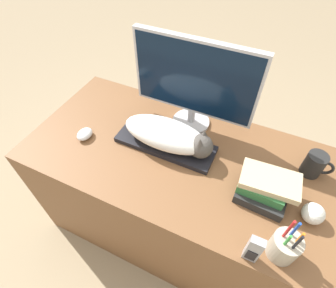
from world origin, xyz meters
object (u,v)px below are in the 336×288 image
object	(u,v)px
computer_mouse	(85,134)
phone	(253,250)
pen_cup	(284,246)
baseball	(313,214)
coffee_mug	(315,165)
monitor	(194,82)
book_stack	(264,188)
cat	(170,135)
keyboard	(165,144)

from	to	relation	value
computer_mouse	phone	size ratio (longest dim) A/B	0.62
pen_cup	baseball	size ratio (longest dim) A/B	2.59
coffee_mug	pen_cup	distance (m)	0.40
monitor	computer_mouse	world-z (taller)	monitor
baseball	book_stack	distance (m)	0.19
baseball	coffee_mug	bearing A→B (deg)	94.92
coffee_mug	baseball	bearing A→B (deg)	-85.08
book_stack	monitor	bearing A→B (deg)	147.03
computer_mouse	pen_cup	distance (m)	0.95
cat	pen_cup	distance (m)	0.60
monitor	baseball	xyz separation A→B (m)	(0.59, -0.29, -0.21)
keyboard	book_stack	xyz separation A→B (m)	(0.46, -0.07, 0.04)
baseball	phone	bearing A→B (deg)	-126.18
pen_cup	book_stack	xyz separation A→B (m)	(-0.10, 0.20, -0.00)
cat	monitor	size ratio (longest dim) A/B	0.74
computer_mouse	pen_cup	world-z (taller)	pen_cup
coffee_mug	pen_cup	bearing A→B (deg)	-98.58
baseball	book_stack	world-z (taller)	book_stack
cat	book_stack	xyz separation A→B (m)	(0.43, -0.07, -0.03)
keyboard	book_stack	distance (m)	0.47
computer_mouse	coffee_mug	size ratio (longest dim) A/B	0.71
phone	book_stack	size ratio (longest dim) A/B	0.61
coffee_mug	phone	xyz separation A→B (m)	(-0.15, -0.46, 0.01)
cat	phone	world-z (taller)	cat
cat	baseball	bearing A→B (deg)	-9.11
book_stack	computer_mouse	bearing A→B (deg)	-177.37
keyboard	baseball	size ratio (longest dim) A/B	5.79
keyboard	pen_cup	xyz separation A→B (m)	(0.56, -0.27, 0.04)
pen_cup	phone	xyz separation A→B (m)	(-0.09, -0.06, 0.01)
cat	coffee_mug	distance (m)	0.61
monitor	book_stack	distance (m)	0.52
monitor	computer_mouse	size ratio (longest dim) A/B	6.71
keyboard	baseball	world-z (taller)	baseball
coffee_mug	book_stack	distance (m)	0.26
keyboard	monitor	distance (m)	0.31
coffee_mug	book_stack	world-z (taller)	book_stack
keyboard	pen_cup	distance (m)	0.63
cat	book_stack	distance (m)	0.44
book_stack	cat	bearing A→B (deg)	170.25
monitor	baseball	size ratio (longest dim) A/B	7.08
cat	baseball	xyz separation A→B (m)	(0.62, -0.10, -0.04)
keyboard	phone	bearing A→B (deg)	-35.19
monitor	keyboard	bearing A→B (deg)	-104.56
pen_cup	keyboard	bearing A→B (deg)	154.08
cat	phone	xyz separation A→B (m)	(0.45, -0.33, -0.01)
phone	book_stack	world-z (taller)	phone
baseball	monitor	bearing A→B (deg)	153.97
keyboard	phone	distance (m)	0.58
coffee_mug	phone	distance (m)	0.48
computer_mouse	keyboard	bearing A→B (deg)	16.87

